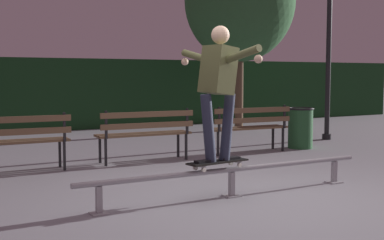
% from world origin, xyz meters
% --- Properties ---
extents(ground_plane, '(90.00, 90.00, 0.00)m').
position_xyz_m(ground_plane, '(0.00, 0.00, 0.00)').
color(ground_plane, gray).
extents(hedge_backdrop, '(24.00, 1.20, 1.88)m').
position_xyz_m(hedge_backdrop, '(0.00, 8.92, 0.94)').
color(hedge_backdrop, '#193D1E').
rests_on(hedge_backdrop, ground).
extents(grind_rail, '(3.84, 0.18, 0.35)m').
position_xyz_m(grind_rail, '(-0.00, 0.14, 0.27)').
color(grind_rail, '#9E9EA3').
rests_on(grind_rail, ground).
extents(skateboard, '(0.80, 0.30, 0.09)m').
position_xyz_m(skateboard, '(-0.19, 0.14, 0.42)').
color(skateboard, black).
rests_on(skateboard, grind_rail).
extents(skateboarder, '(0.63, 1.40, 1.56)m').
position_xyz_m(skateboarder, '(-0.19, 0.14, 1.36)').
color(skateboarder, black).
rests_on(skateboarder, skateboard).
extents(park_bench_leftmost, '(1.61, 0.47, 0.88)m').
position_xyz_m(park_bench_leftmost, '(-2.00, 2.85, 0.54)').
color(park_bench_leftmost, black).
rests_on(park_bench_leftmost, ground).
extents(park_bench_left_center, '(1.61, 0.47, 0.88)m').
position_xyz_m(park_bench_left_center, '(0.08, 2.85, 0.54)').
color(park_bench_left_center, black).
rests_on(park_bench_left_center, ground).
extents(park_bench_right_center, '(1.61, 0.47, 0.88)m').
position_xyz_m(park_bench_right_center, '(2.15, 2.85, 0.54)').
color(park_bench_right_center, black).
rests_on(park_bench_right_center, ground).
extents(tree_far_right, '(2.87, 2.87, 4.94)m').
position_xyz_m(tree_far_right, '(4.29, 6.38, 3.35)').
color(tree_far_right, brown).
rests_on(tree_far_right, ground).
extents(lamp_post_right, '(0.32, 0.32, 3.90)m').
position_xyz_m(lamp_post_right, '(4.85, 3.69, 2.48)').
color(lamp_post_right, black).
rests_on(lamp_post_right, ground).
extents(trash_can, '(0.52, 0.52, 0.80)m').
position_xyz_m(trash_can, '(3.41, 2.90, 0.41)').
color(trash_can, '#23562D').
rests_on(trash_can, ground).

